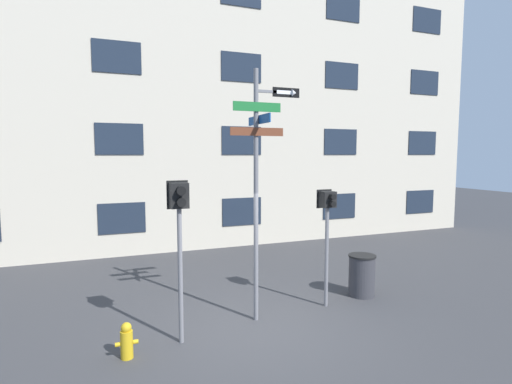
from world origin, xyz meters
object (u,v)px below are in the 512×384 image
object	(u,v)px
pedestrian_signal_right	(327,217)
street_sign_pole	(259,173)
pedestrian_signal_left	(179,217)
trash_bin	(362,275)
fire_hydrant	(127,341)

from	to	relation	value
pedestrian_signal_right	street_sign_pole	bearing A→B (deg)	-175.67
street_sign_pole	pedestrian_signal_left	bearing A→B (deg)	-165.71
pedestrian_signal_left	trash_bin	bearing A→B (deg)	10.51
pedestrian_signal_right	fire_hydrant	distance (m)	4.49
pedestrian_signal_left	fire_hydrant	size ratio (longest dim) A/B	4.78
street_sign_pole	pedestrian_signal_left	size ratio (longest dim) A/B	1.72
street_sign_pole	fire_hydrant	size ratio (longest dim) A/B	8.24
pedestrian_signal_right	trash_bin	bearing A→B (deg)	13.63
trash_bin	fire_hydrant	bearing A→B (deg)	-168.99
street_sign_pole	fire_hydrant	distance (m)	3.68
street_sign_pole	pedestrian_signal_right	xyz separation A→B (m)	(1.59, 0.12, -0.96)
pedestrian_signal_right	fire_hydrant	world-z (taller)	pedestrian_signal_right
fire_hydrant	trash_bin	distance (m)	5.32
pedestrian_signal_right	fire_hydrant	xyz separation A→B (m)	(-4.11, -0.75, -1.65)
fire_hydrant	trash_bin	size ratio (longest dim) A/B	0.62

